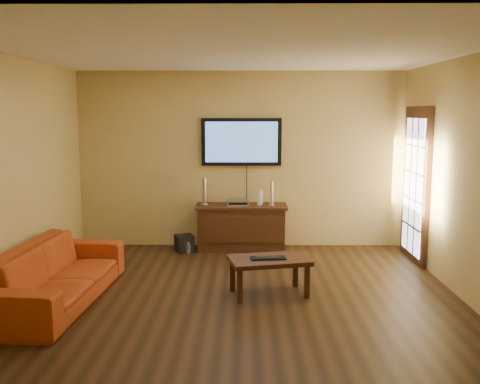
{
  "coord_description": "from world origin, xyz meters",
  "views": [
    {
      "loc": [
        0.07,
        -5.73,
        2.07
      ],
      "look_at": [
        0.01,
        0.8,
        1.1
      ],
      "focal_mm": 40.0,
      "sensor_mm": 36.0,
      "label": 1
    }
  ],
  "objects_px": {
    "television": "(241,142)",
    "speaker_left": "(204,193)",
    "media_console": "(241,227)",
    "speaker_right": "(272,194)",
    "sofa": "(56,264)",
    "keyboard": "(268,258)",
    "av_receiver": "(238,202)",
    "subwoofer": "(184,243)",
    "bottle": "(188,249)",
    "coffee_table": "(269,264)",
    "game_console": "(260,198)"
  },
  "relations": [
    {
      "from": "subwoofer",
      "to": "keyboard",
      "type": "distance_m",
      "value": 2.3
    },
    {
      "from": "sofa",
      "to": "av_receiver",
      "type": "height_order",
      "value": "sofa"
    },
    {
      "from": "television",
      "to": "media_console",
      "type": "bearing_deg",
      "value": -90.0
    },
    {
      "from": "media_console",
      "to": "keyboard",
      "type": "relative_size",
      "value": 3.35
    },
    {
      "from": "sofa",
      "to": "keyboard",
      "type": "bearing_deg",
      "value": -80.03
    },
    {
      "from": "keyboard",
      "to": "speaker_right",
      "type": "bearing_deg",
      "value": 86.14
    },
    {
      "from": "av_receiver",
      "to": "subwoofer",
      "type": "relative_size",
      "value": 1.34
    },
    {
      "from": "game_console",
      "to": "bottle",
      "type": "relative_size",
      "value": 1.15
    },
    {
      "from": "media_console",
      "to": "speaker_left",
      "type": "relative_size",
      "value": 3.39
    },
    {
      "from": "speaker_right",
      "to": "media_console",
      "type": "bearing_deg",
      "value": 179.89
    },
    {
      "from": "sofa",
      "to": "keyboard",
      "type": "height_order",
      "value": "sofa"
    },
    {
      "from": "coffee_table",
      "to": "subwoofer",
      "type": "height_order",
      "value": "coffee_table"
    },
    {
      "from": "speaker_left",
      "to": "speaker_right",
      "type": "height_order",
      "value": "speaker_left"
    },
    {
      "from": "coffee_table",
      "to": "bottle",
      "type": "relative_size",
      "value": 5.15
    },
    {
      "from": "media_console",
      "to": "speaker_left",
      "type": "height_order",
      "value": "speaker_left"
    },
    {
      "from": "sofa",
      "to": "keyboard",
      "type": "xyz_separation_m",
      "value": [
        2.33,
        0.26,
        0.01
      ]
    },
    {
      "from": "keyboard",
      "to": "coffee_table",
      "type": "bearing_deg",
      "value": 64.03
    },
    {
      "from": "av_receiver",
      "to": "speaker_left",
      "type": "bearing_deg",
      "value": 175.66
    },
    {
      "from": "speaker_right",
      "to": "subwoofer",
      "type": "distance_m",
      "value": 1.51
    },
    {
      "from": "speaker_right",
      "to": "keyboard",
      "type": "distance_m",
      "value": 2.12
    },
    {
      "from": "television",
      "to": "speaker_left",
      "type": "bearing_deg",
      "value": -160.22
    },
    {
      "from": "keyboard",
      "to": "television",
      "type": "bearing_deg",
      "value": 97.88
    },
    {
      "from": "speaker_right",
      "to": "keyboard",
      "type": "bearing_deg",
      "value": -93.86
    },
    {
      "from": "av_receiver",
      "to": "keyboard",
      "type": "distance_m",
      "value": 2.15
    },
    {
      "from": "coffee_table",
      "to": "speaker_right",
      "type": "distance_m",
      "value": 2.11
    },
    {
      "from": "subwoofer",
      "to": "av_receiver",
      "type": "bearing_deg",
      "value": -12.98
    },
    {
      "from": "av_receiver",
      "to": "subwoofer",
      "type": "height_order",
      "value": "av_receiver"
    },
    {
      "from": "television",
      "to": "bottle",
      "type": "distance_m",
      "value": 1.81
    },
    {
      "from": "speaker_right",
      "to": "bottle",
      "type": "height_order",
      "value": "speaker_right"
    },
    {
      "from": "speaker_right",
      "to": "keyboard",
      "type": "relative_size",
      "value": 0.87
    },
    {
      "from": "coffee_table",
      "to": "speaker_left",
      "type": "xyz_separation_m",
      "value": [
        -0.89,
        2.07,
        0.51
      ]
    },
    {
      "from": "speaker_right",
      "to": "keyboard",
      "type": "xyz_separation_m",
      "value": [
        -0.14,
        -2.08,
        -0.41
      ]
    },
    {
      "from": "sofa",
      "to": "subwoofer",
      "type": "xyz_separation_m",
      "value": [
        1.15,
        2.21,
        -0.31
      ]
    },
    {
      "from": "speaker_left",
      "to": "speaker_right",
      "type": "distance_m",
      "value": 1.02
    },
    {
      "from": "media_console",
      "to": "speaker_right",
      "type": "bearing_deg",
      "value": -0.11
    },
    {
      "from": "subwoofer",
      "to": "keyboard",
      "type": "xyz_separation_m",
      "value": [
        1.18,
        -1.95,
        0.31
      ]
    },
    {
      "from": "coffee_table",
      "to": "subwoofer",
      "type": "relative_size",
      "value": 3.97
    },
    {
      "from": "media_console",
      "to": "coffee_table",
      "type": "distance_m",
      "value": 2.07
    },
    {
      "from": "sofa",
      "to": "media_console",
      "type": "bearing_deg",
      "value": -37.04
    },
    {
      "from": "television",
      "to": "sofa",
      "type": "relative_size",
      "value": 0.55
    },
    {
      "from": "sofa",
      "to": "bottle",
      "type": "bearing_deg",
      "value": -27.89
    },
    {
      "from": "television",
      "to": "av_receiver",
      "type": "xyz_separation_m",
      "value": [
        -0.06,
        -0.2,
        -0.9
      ]
    },
    {
      "from": "subwoofer",
      "to": "keyboard",
      "type": "bearing_deg",
      "value": -82.28
    },
    {
      "from": "av_receiver",
      "to": "keyboard",
      "type": "height_order",
      "value": "av_receiver"
    },
    {
      "from": "bottle",
      "to": "keyboard",
      "type": "distance_m",
      "value": 2.09
    },
    {
      "from": "coffee_table",
      "to": "game_console",
      "type": "xyz_separation_m",
      "value": [
        -0.05,
        2.08,
        0.43
      ]
    },
    {
      "from": "subwoofer",
      "to": "television",
      "type": "bearing_deg",
      "value": -1.31
    },
    {
      "from": "media_console",
      "to": "speaker_right",
      "type": "height_order",
      "value": "speaker_right"
    },
    {
      "from": "coffee_table",
      "to": "av_receiver",
      "type": "relative_size",
      "value": 2.97
    },
    {
      "from": "speaker_left",
      "to": "subwoofer",
      "type": "distance_m",
      "value": 0.82
    }
  ]
}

